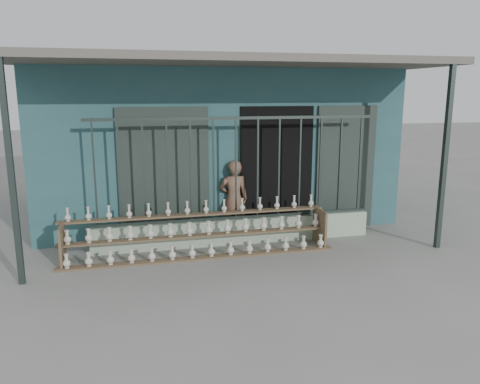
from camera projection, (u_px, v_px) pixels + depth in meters
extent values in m
plane|color=slate|center=(255.00, 269.00, 7.14)|extent=(60.00, 60.00, 0.00)
cube|color=#285155|center=(207.00, 138.00, 10.90)|extent=(7.00, 5.00, 3.20)
cube|color=black|center=(276.00, 171.00, 8.83)|extent=(1.40, 0.12, 2.40)
cube|color=#1F2924|center=(164.00, 175.00, 8.31)|extent=(1.60, 0.08, 2.40)
cube|color=#1F2924|center=(345.00, 168.00, 9.11)|extent=(1.20, 0.08, 2.40)
cube|color=#59544C|center=(237.00, 61.00, 7.63)|extent=(7.40, 2.00, 0.12)
cube|color=#283330|center=(11.00, 176.00, 6.28)|extent=(0.08, 0.08, 3.10)
cube|color=#283330|center=(445.00, 159.00, 7.83)|extent=(0.08, 0.08, 3.10)
cube|color=#9EB69C|center=(236.00, 231.00, 8.33)|extent=(5.00, 0.20, 0.45)
cube|color=#283330|center=(95.00, 174.00, 7.55)|extent=(0.03, 0.03, 1.80)
cube|color=#283330|center=(120.00, 173.00, 7.64)|extent=(0.03, 0.03, 1.80)
cube|color=#283330|center=(144.00, 172.00, 7.73)|extent=(0.03, 0.03, 1.80)
cube|color=#283330|center=(168.00, 171.00, 7.82)|extent=(0.03, 0.03, 1.80)
cube|color=#283330|center=(191.00, 171.00, 7.92)|extent=(0.03, 0.03, 1.80)
cube|color=#283330|center=(214.00, 170.00, 8.01)|extent=(0.03, 0.03, 1.80)
cube|color=#283330|center=(236.00, 169.00, 8.10)|extent=(0.03, 0.03, 1.80)
cube|color=#283330|center=(258.00, 168.00, 8.19)|extent=(0.03, 0.03, 1.80)
cube|color=#283330|center=(279.00, 167.00, 8.28)|extent=(0.03, 0.03, 1.80)
cube|color=#283330|center=(300.00, 166.00, 8.37)|extent=(0.03, 0.03, 1.80)
cube|color=#283330|center=(320.00, 166.00, 8.46)|extent=(0.03, 0.03, 1.80)
cube|color=#283330|center=(340.00, 165.00, 8.55)|extent=(0.03, 0.03, 1.80)
cube|color=#283330|center=(360.00, 164.00, 8.64)|extent=(0.03, 0.03, 1.80)
cube|color=#283330|center=(236.00, 118.00, 7.91)|extent=(5.00, 0.04, 0.05)
cube|color=#283330|center=(236.00, 218.00, 8.28)|extent=(5.00, 0.04, 0.05)
cube|color=brown|center=(202.00, 258.00, 7.59)|extent=(4.50, 0.18, 0.03)
cube|color=brown|center=(199.00, 236.00, 7.77)|extent=(4.50, 0.18, 0.03)
cube|color=brown|center=(197.00, 214.00, 7.94)|extent=(4.50, 0.18, 0.03)
cube|color=brown|center=(62.00, 245.00, 7.27)|extent=(0.04, 0.55, 0.64)
cube|color=brown|center=(320.00, 227.00, 8.26)|extent=(0.04, 0.55, 0.64)
imported|color=brown|center=(234.00, 199.00, 8.60)|extent=(0.55, 0.38, 1.45)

